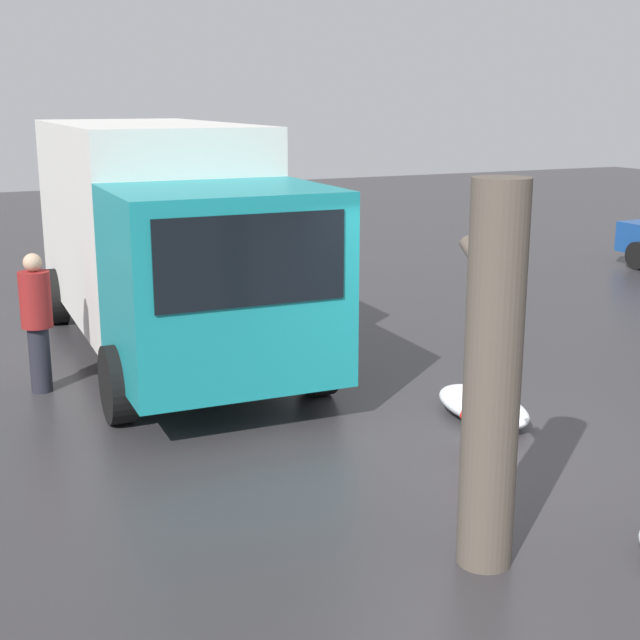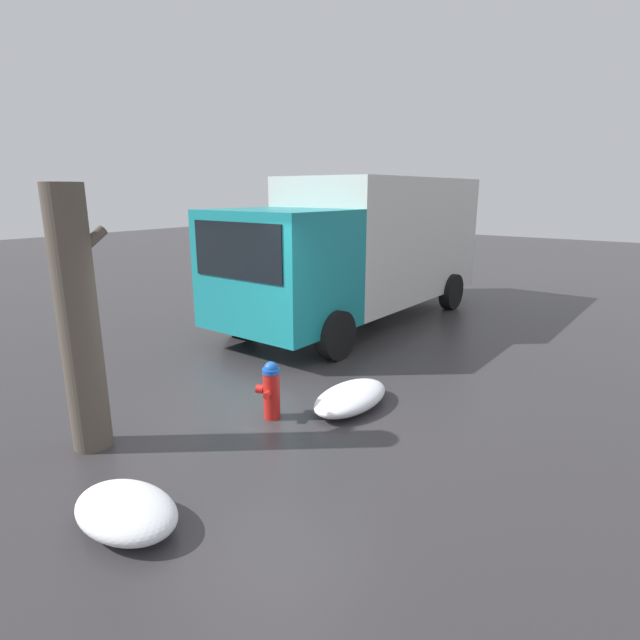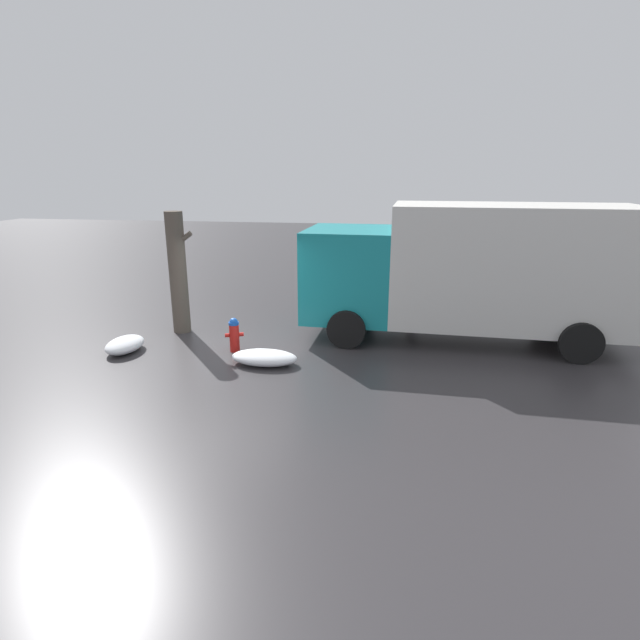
{
  "view_description": "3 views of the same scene",
  "coord_description": "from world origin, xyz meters",
  "px_view_note": "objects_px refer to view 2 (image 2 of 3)",
  "views": [
    {
      "loc": [
        -7.07,
        5.15,
        3.59
      ],
      "look_at": [
        3.15,
        0.32,
        0.77
      ],
      "focal_mm": 50.0,
      "sensor_mm": 36.0,
      "label": 1
    },
    {
      "loc": [
        -4.6,
        -4.12,
        2.95
      ],
      "look_at": [
        2.27,
        0.85,
        0.74
      ],
      "focal_mm": 28.0,
      "sensor_mm": 36.0,
      "label": 2
    },
    {
      "loc": [
        3.66,
        -10.3,
        3.93
      ],
      "look_at": [
        1.95,
        0.14,
        0.8
      ],
      "focal_mm": 28.0,
      "sensor_mm": 36.0,
      "label": 3
    }
  ],
  "objects_px": {
    "fire_hydrant": "(271,389)",
    "pedestrian": "(266,278)",
    "delivery_truck": "(364,245)",
    "tree_trunk": "(79,322)"
  },
  "relations": [
    {
      "from": "delivery_truck",
      "to": "tree_trunk",
      "type": "bearing_deg",
      "value": 96.49
    },
    {
      "from": "fire_hydrant",
      "to": "pedestrian",
      "type": "bearing_deg",
      "value": -69.0
    },
    {
      "from": "tree_trunk",
      "to": "delivery_truck",
      "type": "height_order",
      "value": "delivery_truck"
    },
    {
      "from": "tree_trunk",
      "to": "delivery_truck",
      "type": "bearing_deg",
      "value": 4.67
    },
    {
      "from": "fire_hydrant",
      "to": "pedestrian",
      "type": "xyz_separation_m",
      "value": [
        4.08,
        3.75,
        0.55
      ]
    },
    {
      "from": "delivery_truck",
      "to": "pedestrian",
      "type": "bearing_deg",
      "value": 34.32
    },
    {
      "from": "delivery_truck",
      "to": "pedestrian",
      "type": "distance_m",
      "value": 2.44
    },
    {
      "from": "fire_hydrant",
      "to": "pedestrian",
      "type": "relative_size",
      "value": 0.45
    },
    {
      "from": "fire_hydrant",
      "to": "delivery_truck",
      "type": "relative_size",
      "value": 0.1
    },
    {
      "from": "fire_hydrant",
      "to": "tree_trunk",
      "type": "relative_size",
      "value": 0.26
    }
  ]
}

